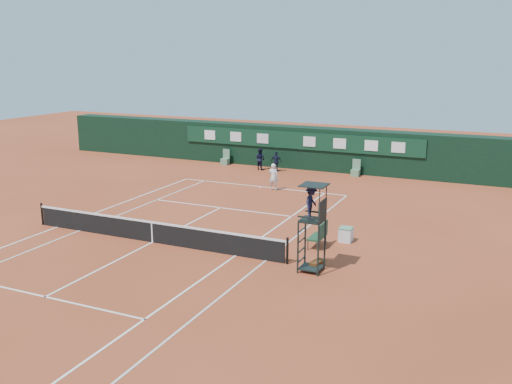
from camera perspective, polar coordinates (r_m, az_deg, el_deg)
ground at (r=25.72m, az=-10.30°, el=-4.98°), size 90.00×90.00×0.00m
court_lines at (r=25.72m, az=-10.30°, el=-4.96°), size 11.05×23.85×0.01m
tennis_net at (r=25.56m, az=-10.35°, el=-3.89°), size 12.90×0.10×1.10m
back_wall at (r=41.66m, az=4.44°, el=4.49°), size 40.00×1.65×3.00m
linesman_chair_left at (r=42.93m, az=-3.09°, el=3.18°), size 0.55×0.50×1.15m
linesman_chair_right at (r=39.38m, az=9.93°, el=2.03°), size 0.55×0.50×1.15m
umpire_chair at (r=21.42m, az=5.63°, el=-1.74°), size 0.96×0.95×3.42m
player_bench at (r=24.67m, az=6.38°, el=-4.19°), size 0.56×1.20×1.10m
tennis_bag at (r=22.53m, az=6.13°, el=-7.18°), size 0.46×0.79×0.28m
cooler at (r=25.65m, az=8.98°, el=-4.21°), size 0.57×0.57×0.65m
tennis_ball at (r=33.90m, az=4.42°, el=-0.18°), size 0.07×0.07×0.07m
player at (r=34.71m, az=1.75°, el=1.53°), size 0.63×0.43×1.66m
ball_kid_left at (r=40.87m, az=0.42°, el=3.31°), size 0.90×0.80×1.55m
ball_kid_right at (r=40.33m, az=2.05°, el=3.07°), size 0.85×0.38×1.42m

